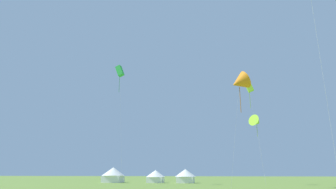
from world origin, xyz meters
TOP-DOWN VIEW (x-y plane):
  - kite_lime_box at (11.86, 55.03)m, footprint 2.33×2.43m
  - kite_orange_delta at (9.24, 43.30)m, footprint 4.12×3.70m
  - kite_lime_delta at (12.82, 55.65)m, footprint 3.19×3.21m
  - kite_green_box at (-13.23, 51.80)m, footprint 2.70×2.04m
  - festival_tent_right at (-17.60, 62.69)m, footprint 4.99×4.99m
  - festival_tent_center at (-8.09, 62.69)m, footprint 4.07×4.07m
  - festival_tent_left at (-1.63, 62.69)m, footprint 4.37×4.37m

SIDE VIEW (x-z plane):
  - festival_tent_center at x=-8.09m, z-range 0.14..2.79m
  - festival_tent_left at x=-1.63m, z-range 0.15..2.99m
  - festival_tent_right at x=-17.60m, z-range 0.17..3.42m
  - kite_lime_delta at x=12.82m, z-range 5.05..17.75m
  - kite_orange_delta at x=9.24m, z-range 6.94..24.35m
  - kite_lime_box at x=11.86m, z-range 8.49..27.75m
  - kite_green_box at x=-13.23m, z-range 10.26..33.16m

